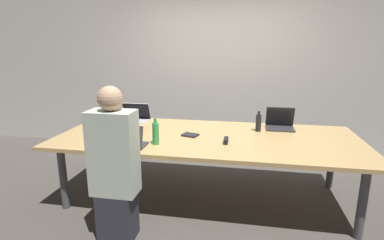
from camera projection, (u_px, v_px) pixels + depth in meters
ground_plane at (206, 196)px, 3.53m from camera, size 24.00×24.00×0.00m
curtain_wall at (222, 67)px, 4.88m from camera, size 12.00×0.06×2.80m
conference_table at (207, 140)px, 3.36m from camera, size 3.32×1.41×0.75m
laptop_far_right at (280, 122)px, 3.64m from camera, size 0.33×0.26×0.26m
bottle_far_right at (258, 123)px, 3.51m from camera, size 0.06×0.06×0.24m
laptop_far_left at (136, 116)px, 4.00m from camera, size 0.36×0.25×0.24m
laptop_near_left at (129, 141)px, 2.96m from camera, size 0.31×0.23×0.23m
person_near_left at (115, 168)px, 2.62m from camera, size 0.40×0.24×1.41m
bottle_near_left at (156, 133)px, 3.03m from camera, size 0.07×0.07×0.27m
stapler at (226, 140)px, 3.10m from camera, size 0.04×0.15×0.05m
notebook at (190, 135)px, 3.35m from camera, size 0.20×0.17×0.02m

